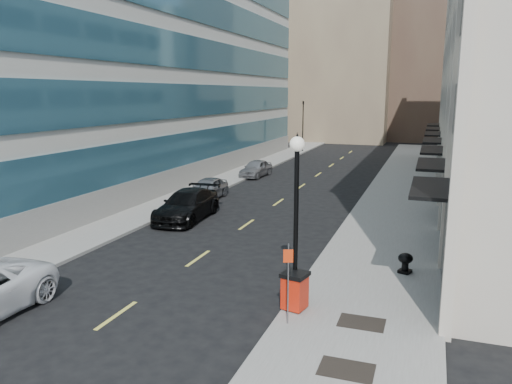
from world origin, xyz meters
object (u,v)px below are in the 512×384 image
Objects in this scene: car_black_pickup at (187,205)px; lamppost at (296,206)px; car_grey_sedan at (256,168)px; trash_bin at (295,289)px; car_silver_sedan at (208,189)px; urn_planter at (405,261)px; sign_post at (288,273)px; traffic_signal at (303,104)px.

lamppost is at bearing -50.29° from car_black_pickup.
car_black_pickup is 1.34× the size of car_grey_sedan.
trash_bin is at bearing -64.16° from car_grey_sedan.
car_silver_sedan is at bearing 135.93° from trash_bin.
urn_planter is (3.28, 4.38, -2.88)m from lamppost.
car_silver_sedan reaches higher than car_grey_sedan.
sign_post is 3.18× the size of urn_planter.
traffic_signal reaches higher than lamppost.
car_black_pickup reaches higher than urn_planter.
traffic_signal reaches higher than urn_planter.
car_silver_sedan is at bearing 101.02° from sign_post.
sign_post is (9.07, -11.01, 0.95)m from car_black_pickup.
car_grey_sedan is 26.88m from lamppost.
sign_post is at bearing -74.24° from trash_bin.
urn_planter is at bearing -26.40° from car_black_pickup.
lamppost reaches higher than car_grey_sedan.
traffic_signal is at bearing 116.11° from trash_bin.
traffic_signal is 45.01m from lamppost.
traffic_signal is at bearing 95.79° from car_grey_sedan.
traffic_signal reaches higher than car_silver_sedan.
lamppost is (10.12, -24.74, 2.79)m from car_grey_sedan.
traffic_signal is 42.02m from urn_planter.
traffic_signal is at bearing 103.93° from lamppost.
lamppost is (10.82, -43.63, -2.20)m from traffic_signal.
sign_post reaches higher than car_grey_sedan.
trash_bin is (10.20, -25.03, 0.10)m from car_grey_sedan.
car_black_pickup is 1.32× the size of car_silver_sedan.
car_grey_sedan is 5.32× the size of urn_planter.
car_black_pickup is 13.40m from lamppost.
sign_post reaches higher than trash_bin.
urn_planter is at bearing -40.46° from car_silver_sedan.
car_silver_sedan is at bearing 99.55° from car_black_pickup.
car_silver_sedan is at bearing 141.68° from urn_planter.
lamppost is at bearing -126.83° from urn_planter.
car_grey_sedan is (-1.20, 15.11, -0.10)m from car_black_pickup.
car_grey_sedan is 28.08m from sign_post.
car_black_pickup is 13.40m from trash_bin.
car_grey_sedan is at bearing 90.34° from sign_post.
car_black_pickup is at bearing 144.38° from trash_bin.
lamppost reaches higher than car_silver_sedan.
traffic_signal is 29.10m from car_silver_sedan.
trash_bin is at bearing -50.90° from car_black_pickup.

